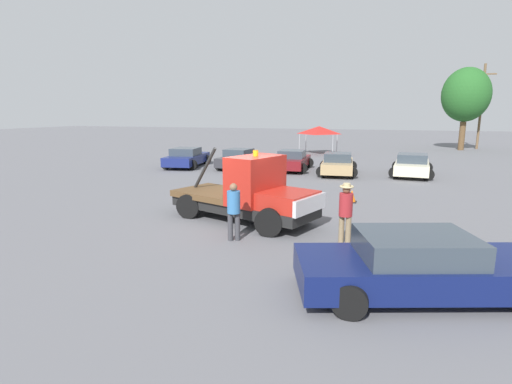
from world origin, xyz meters
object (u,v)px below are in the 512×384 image
at_px(tree_left, 466,95).
at_px(tow_truck, 250,195).
at_px(parked_car_maroon, 292,160).
at_px(utility_pole, 481,105).
at_px(person_at_hood, 234,208).
at_px(traffic_cone, 352,196).
at_px(canopy_tent_red, 319,130).
at_px(foreground_car, 424,266).
at_px(parked_car_tan, 338,164).
at_px(parked_car_charcoal, 240,159).
at_px(person_near_truck, 346,209).
at_px(parked_car_navy, 187,158).
at_px(parked_car_cream, 412,165).

bearing_deg(tree_left, tow_truck, -109.42).
distance_m(parked_car_maroon, utility_pole, 26.18).
distance_m(person_at_hood, traffic_cone, 7.02).
bearing_deg(canopy_tent_red, foreground_car, -76.21).
height_order(parked_car_tan, tree_left, tree_left).
distance_m(parked_car_charcoal, utility_pole, 28.55).
height_order(person_near_truck, parked_car_navy, person_near_truck).
distance_m(person_near_truck, parked_car_charcoal, 16.40).
bearing_deg(foreground_car, parked_car_tan, 84.18).
height_order(parked_car_cream, tree_left, tree_left).
bearing_deg(parked_car_navy, utility_pole, -53.61).
bearing_deg(traffic_cone, parked_car_navy, 146.52).
relative_size(foreground_car, canopy_tent_red, 1.86).
distance_m(person_near_truck, traffic_cone, 5.73).
xyz_separation_m(person_at_hood, canopy_tent_red, (-1.89, 26.10, 1.17)).
bearing_deg(parked_car_tan, foreground_car, -172.25).
height_order(foreground_car, parked_car_maroon, same).
bearing_deg(parked_car_maroon, parked_car_charcoal, 91.07).
bearing_deg(tree_left, parked_car_tan, -115.85).
bearing_deg(tree_left, person_at_hood, -107.99).
height_order(person_at_hood, tree_left, tree_left).
relative_size(parked_car_navy, parked_car_cream, 1.04).
distance_m(person_near_truck, utility_pole, 37.06).
bearing_deg(parked_car_charcoal, traffic_cone, -130.92).
relative_size(person_near_truck, tree_left, 0.22).
xyz_separation_m(canopy_tent_red, utility_pole, (14.86, 10.17, 2.38)).
bearing_deg(parked_car_maroon, person_at_hood, -176.31).
relative_size(person_near_truck, canopy_tent_red, 0.59).
distance_m(tow_truck, foreground_car, 6.81).
xyz_separation_m(parked_car_charcoal, parked_car_tan, (6.66, -0.63, 0.00)).
xyz_separation_m(parked_car_maroon, canopy_tent_red, (-0.15, 11.13, 1.52)).
distance_m(parked_car_navy, traffic_cone, 14.43).
xyz_separation_m(person_near_truck, parked_car_maroon, (-4.90, 14.27, -0.41)).
xyz_separation_m(foreground_car, person_at_hood, (-5.06, 2.20, 0.35)).
relative_size(parked_car_maroon, tree_left, 0.55).
xyz_separation_m(tow_truck, foreground_car, (5.27, -4.30, -0.32)).
height_order(parked_car_tan, parked_car_cream, same).
xyz_separation_m(parked_car_tan, traffic_cone, (1.55, -7.72, -0.39)).
height_order(person_at_hood, traffic_cone, person_at_hood).
relative_size(person_at_hood, parked_car_tan, 0.38).
xyz_separation_m(person_at_hood, parked_car_maroon, (-1.74, 14.96, -0.35)).
xyz_separation_m(foreground_car, parked_car_charcoal, (-10.40, 16.91, -0.01)).
bearing_deg(parked_car_navy, parked_car_maroon, -93.40).
bearing_deg(parked_car_cream, parked_car_maroon, 93.41).
xyz_separation_m(person_near_truck, traffic_cone, (-0.30, 5.67, -0.80)).
bearing_deg(person_near_truck, parked_car_cream, 9.74).
bearing_deg(person_at_hood, parked_car_charcoal, -3.19).
bearing_deg(canopy_tent_red, tree_left, 32.65).
relative_size(person_near_truck, parked_car_charcoal, 0.41).
bearing_deg(person_at_hood, tow_truck, -17.17).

